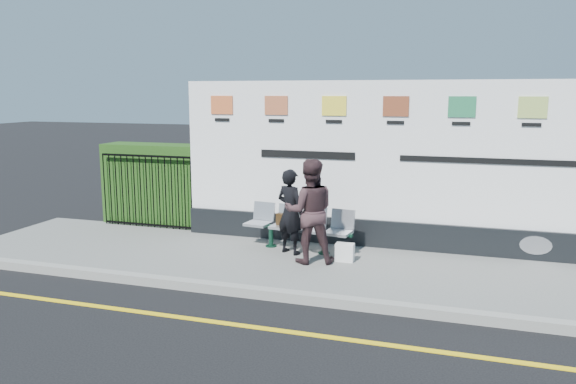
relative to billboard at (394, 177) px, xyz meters
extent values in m
plane|color=black|center=(-0.50, -3.85, -1.42)|extent=(80.00, 80.00, 0.00)
cube|color=slate|center=(-0.50, -1.35, -1.36)|extent=(14.00, 3.00, 0.12)
cube|color=gray|center=(-0.50, -2.85, -1.35)|extent=(14.00, 0.18, 0.14)
cube|color=yellow|center=(-0.50, -3.85, -1.42)|extent=(14.00, 0.10, 0.01)
cube|color=black|center=(0.00, 0.00, -1.05)|extent=(8.00, 0.30, 0.50)
cube|color=white|center=(0.00, 0.00, 0.45)|extent=(8.00, 0.14, 2.50)
cube|color=#224916|center=(-5.08, 0.45, -0.45)|extent=(2.35, 0.70, 1.70)
imported|color=black|center=(-1.65, -0.95, -0.55)|extent=(0.64, 0.54, 1.49)
imported|color=#3C272A|center=(-1.19, -1.35, -0.44)|extent=(1.01, 0.89, 1.73)
cube|color=black|center=(-1.86, -0.68, -0.77)|extent=(0.29, 0.17, 0.21)
cube|color=white|center=(-0.64, -1.13, -1.15)|extent=(0.30, 0.18, 0.30)
camera|label=1|loc=(1.19, -10.05, 1.50)|focal=35.00mm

